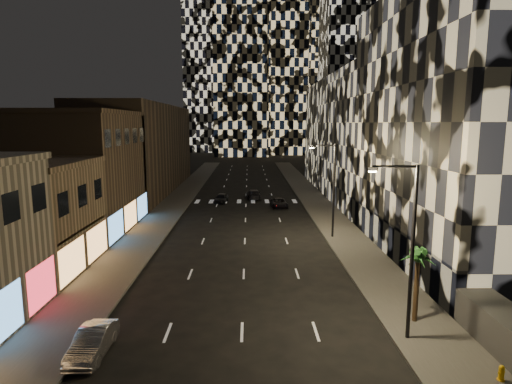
{
  "coord_description": "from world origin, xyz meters",
  "views": [
    {
      "loc": [
        0.38,
        -10.56,
        11.13
      ],
      "look_at": [
        0.94,
        21.25,
        6.0
      ],
      "focal_mm": 30.0,
      "sensor_mm": 36.0,
      "label": 1
    }
  ],
  "objects_px": {
    "car_dark_rightlane": "(279,203)",
    "fire_hydrant": "(501,373)",
    "streetlight_far": "(331,184)",
    "car_dark_midlane": "(221,198)",
    "car_silver_parked": "(92,342)",
    "streetlight_near": "(408,240)",
    "car_dark_oncoming": "(254,194)",
    "palm_tree": "(418,261)"
  },
  "relations": [
    {
      "from": "car_dark_midlane",
      "to": "palm_tree",
      "type": "bearing_deg",
      "value": -62.68
    },
    {
      "from": "car_dark_oncoming",
      "to": "car_dark_rightlane",
      "type": "bearing_deg",
      "value": 111.93
    },
    {
      "from": "palm_tree",
      "to": "car_dark_oncoming",
      "type": "bearing_deg",
      "value": 102.08
    },
    {
      "from": "car_dark_oncoming",
      "to": "streetlight_far",
      "type": "bearing_deg",
      "value": 103.37
    },
    {
      "from": "streetlight_far",
      "to": "car_dark_rightlane",
      "type": "distance_m",
      "value": 16.57
    },
    {
      "from": "streetlight_far",
      "to": "car_dark_oncoming",
      "type": "bearing_deg",
      "value": 108.21
    },
    {
      "from": "fire_hydrant",
      "to": "car_silver_parked",
      "type": "bearing_deg",
      "value": 171.94
    },
    {
      "from": "car_dark_midlane",
      "to": "car_dark_oncoming",
      "type": "relative_size",
      "value": 0.81
    },
    {
      "from": "streetlight_far",
      "to": "car_dark_midlane",
      "type": "xyz_separation_m",
      "value": [
        -11.85,
        19.01,
        -4.69
      ]
    },
    {
      "from": "car_dark_oncoming",
      "to": "fire_hydrant",
      "type": "bearing_deg",
      "value": 97.66
    },
    {
      "from": "car_dark_midlane",
      "to": "car_dark_rightlane",
      "type": "relative_size",
      "value": 0.89
    },
    {
      "from": "car_silver_parked",
      "to": "car_dark_oncoming",
      "type": "bearing_deg",
      "value": 79.83
    },
    {
      "from": "car_dark_rightlane",
      "to": "fire_hydrant",
      "type": "relative_size",
      "value": 6.32
    },
    {
      "from": "streetlight_near",
      "to": "car_dark_rightlane",
      "type": "relative_size",
      "value": 2.07
    },
    {
      "from": "streetlight_near",
      "to": "streetlight_far",
      "type": "xyz_separation_m",
      "value": [
        0.0,
        20.0,
        0.0
      ]
    },
    {
      "from": "car_dark_midlane",
      "to": "streetlight_near",
      "type": "bearing_deg",
      "value": -65.35
    },
    {
      "from": "car_silver_parked",
      "to": "car_dark_midlane",
      "type": "relative_size",
      "value": 1.02
    },
    {
      "from": "palm_tree",
      "to": "car_dark_rightlane",
      "type": "bearing_deg",
      "value": 98.91
    },
    {
      "from": "car_dark_rightlane",
      "to": "fire_hydrant",
      "type": "xyz_separation_m",
      "value": [
        6.83,
        -39.19,
        -0.13
      ]
    },
    {
      "from": "car_dark_midlane",
      "to": "fire_hydrant",
      "type": "relative_size",
      "value": 5.64
    },
    {
      "from": "streetlight_near",
      "to": "car_dark_oncoming",
      "type": "distance_m",
      "value": 42.86
    },
    {
      "from": "car_dark_rightlane",
      "to": "palm_tree",
      "type": "xyz_separation_m",
      "value": [
        5.25,
        -33.5,
        3.04
      ]
    },
    {
      "from": "car_silver_parked",
      "to": "car_dark_oncoming",
      "type": "xyz_separation_m",
      "value": [
        8.32,
        43.18,
        0.04
      ]
    },
    {
      "from": "car_silver_parked",
      "to": "car_dark_rightlane",
      "type": "distance_m",
      "value": 38.38
    },
    {
      "from": "streetlight_far",
      "to": "car_dark_oncoming",
      "type": "height_order",
      "value": "streetlight_far"
    },
    {
      "from": "streetlight_far",
      "to": "car_silver_parked",
      "type": "relative_size",
      "value": 2.26
    },
    {
      "from": "streetlight_near",
      "to": "car_silver_parked",
      "type": "height_order",
      "value": "streetlight_near"
    },
    {
      "from": "car_silver_parked",
      "to": "streetlight_far",
      "type": "bearing_deg",
      "value": 54.45
    },
    {
      "from": "car_silver_parked",
      "to": "car_dark_rightlane",
      "type": "xyz_separation_m",
      "value": [
        11.65,
        36.57,
        -0.05
      ]
    },
    {
      "from": "streetlight_near",
      "to": "car_dark_rightlane",
      "type": "bearing_deg",
      "value": 96.3
    },
    {
      "from": "car_silver_parked",
      "to": "car_dark_midlane",
      "type": "distance_m",
      "value": 40.36
    },
    {
      "from": "car_dark_rightlane",
      "to": "car_dark_oncoming",
      "type": "bearing_deg",
      "value": 112.7
    },
    {
      "from": "streetlight_near",
      "to": "car_silver_parked",
      "type": "relative_size",
      "value": 2.26
    },
    {
      "from": "car_dark_midlane",
      "to": "car_dark_rightlane",
      "type": "distance_m",
      "value": 8.74
    },
    {
      "from": "streetlight_far",
      "to": "palm_tree",
      "type": "relative_size",
      "value": 2.12
    },
    {
      "from": "streetlight_far",
      "to": "car_dark_rightlane",
      "type": "bearing_deg",
      "value": 104.24
    },
    {
      "from": "car_silver_parked",
      "to": "car_dark_midlane",
      "type": "bearing_deg",
      "value": 85.48
    },
    {
      "from": "car_dark_rightlane",
      "to": "fire_hydrant",
      "type": "distance_m",
      "value": 39.78
    },
    {
      "from": "streetlight_near",
      "to": "streetlight_far",
      "type": "distance_m",
      "value": 20.0
    },
    {
      "from": "streetlight_far",
      "to": "palm_tree",
      "type": "bearing_deg",
      "value": -85.75
    },
    {
      "from": "streetlight_near",
      "to": "car_dark_midlane",
      "type": "xyz_separation_m",
      "value": [
        -11.85,
        39.01,
        -4.69
      ]
    },
    {
      "from": "car_silver_parked",
      "to": "car_dark_rightlane",
      "type": "height_order",
      "value": "car_silver_parked"
    }
  ]
}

